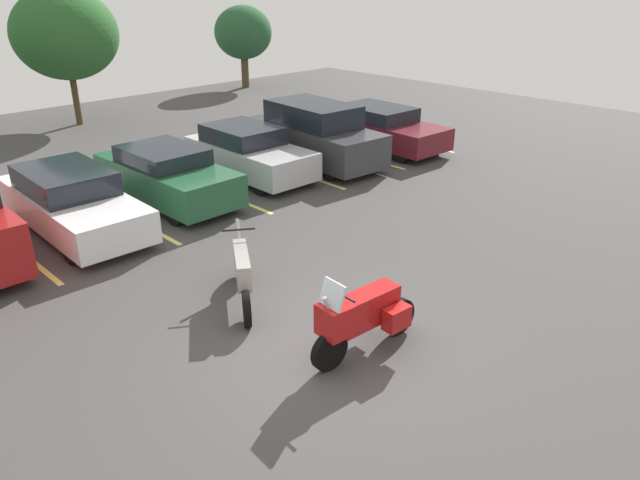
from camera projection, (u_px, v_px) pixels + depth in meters
ground at (334, 352)px, 9.55m from camera, size 44.00×44.00×0.10m
motorcycle_touring at (362, 315)px, 9.17m from camera, size 2.16×0.92×1.46m
motorcycle_second at (242, 272)px, 10.73m from camera, size 1.38×1.98×1.27m
parking_stripes at (75, 230)px, 13.91m from camera, size 24.02×4.87×0.01m
car_white at (72, 201)px, 13.69m from camera, size 1.90×4.85×1.44m
car_green at (167, 175)px, 15.43m from camera, size 1.87×4.44×1.43m
car_silver at (248, 153)px, 17.36m from camera, size 1.85×4.27×1.47m
car_charcoal at (315, 134)px, 18.54m from camera, size 2.21×4.87×1.87m
car_maroon at (380, 127)px, 20.26m from camera, size 2.06×4.76×1.39m
tree_right at (65, 34)px, 22.32m from camera, size 3.89×3.89×5.09m
tree_far_right at (243, 33)px, 30.26m from camera, size 2.91×2.91×4.05m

